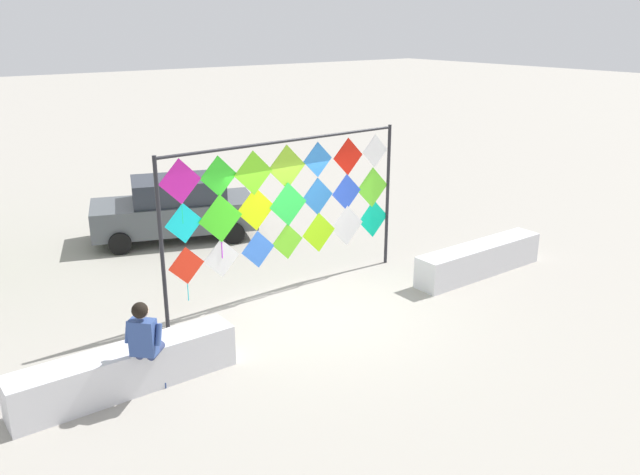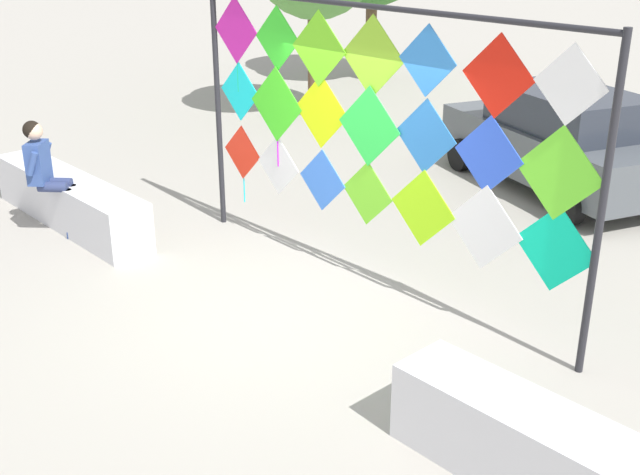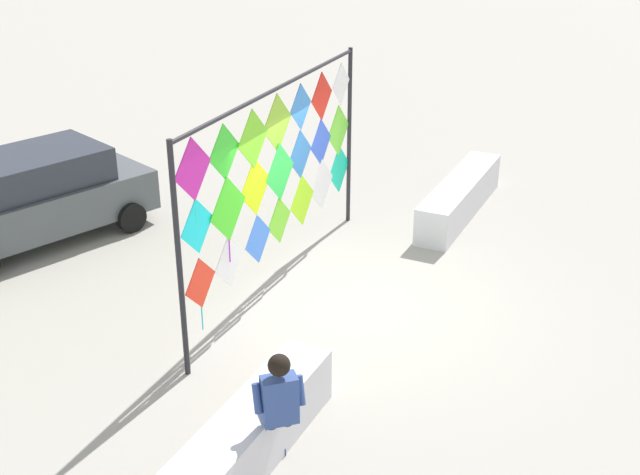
% 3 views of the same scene
% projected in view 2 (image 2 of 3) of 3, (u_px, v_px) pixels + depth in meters
% --- Properties ---
extents(ground, '(120.00, 120.00, 0.00)m').
position_uv_depth(ground, '(279.00, 313.00, 8.20)').
color(ground, '#9E998E').
extents(plaza_ledge_left, '(3.26, 0.57, 0.65)m').
position_uv_depth(plaza_ledge_left, '(70.00, 201.00, 10.42)').
color(plaza_ledge_left, silver).
rests_on(plaza_ledge_left, ground).
extents(kite_display_rack, '(5.28, 0.22, 3.04)m').
position_uv_depth(kite_display_rack, '(372.00, 118.00, 8.16)').
color(kite_display_rack, '#232328').
rests_on(kite_display_rack, ground).
extents(seated_vendor, '(0.71, 0.71, 1.50)m').
position_uv_depth(seated_vendor, '(47.00, 169.00, 9.85)').
color(seated_vendor, navy).
rests_on(seated_vendor, ground).
extents(parked_car, '(4.18, 2.85, 1.49)m').
position_uv_depth(parked_car, '(561.00, 139.00, 11.62)').
color(parked_car, '#4C5156').
rests_on(parked_car, ground).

